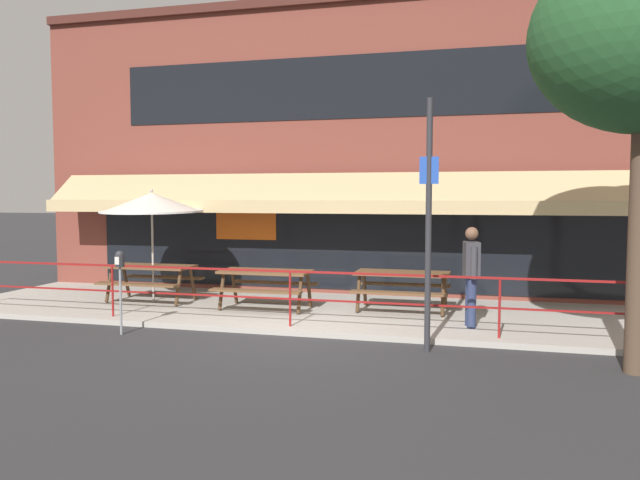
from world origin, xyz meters
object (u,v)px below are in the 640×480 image
Objects in this scene: pedestrian_walking at (471,271)px; parking_meter_near at (120,267)px; picnic_table_centre at (266,278)px; picnic_table_right at (402,280)px; picnic_table_left at (151,273)px; street_sign_pole at (429,223)px; patio_umbrella_left at (152,203)px.

pedestrian_walking is 1.20× the size of parking_meter_near.
pedestrian_walking reaches higher than picnic_table_centre.
picnic_table_right is 1.27× the size of parking_meter_near.
picnic_table_centre is 1.27× the size of parking_meter_near.
pedestrian_walking is at bearing -10.03° from picnic_table_centre.
picnic_table_left is at bearing 172.21° from pedestrian_walking.
pedestrian_walking is 1.85m from street_sign_pole.
picnic_table_centre is (2.64, -0.20, 0.00)m from picnic_table_left.
pedestrian_walking is at bearing 16.30° from parking_meter_near.
picnic_table_left is 1.27× the size of parking_meter_near.
patio_umbrella_left is at bearing 108.89° from parking_meter_near.
parking_meter_near is at bearing -147.29° from picnic_table_right.
picnic_table_centre is at bearing 169.97° from pedestrian_walking.
picnic_table_left is at bearing 175.59° from picnic_table_centre.
picnic_table_right is 0.76× the size of patio_umbrella_left.
picnic_table_centre is at bearing -6.26° from patio_umbrella_left.
parking_meter_near reaches higher than picnic_table_left.
patio_umbrella_left is 1.39× the size of pedestrian_walking.
street_sign_pole is at bearing -111.66° from pedestrian_walking.
picnic_table_left is 6.68m from pedestrian_walking.
patio_umbrella_left is at bearing 171.47° from pedestrian_walking.
pedestrian_walking is at bearing -8.53° from patio_umbrella_left.
picnic_table_right is at bearing 105.12° from street_sign_pole.
pedestrian_walking reaches higher than picnic_table_left.
picnic_table_right is at bearing 2.63° from picnic_table_left.
pedestrian_walking is at bearing -41.05° from picnic_table_right.
pedestrian_walking is (1.32, -1.15, 0.35)m from picnic_table_right.
parking_meter_near is (-5.70, -1.67, 0.09)m from pedestrian_walking.
pedestrian_walking is at bearing 68.34° from street_sign_pole.
patio_umbrella_left is at bearing -178.30° from picnic_table_right.
picnic_table_right is (5.29, 0.24, 0.00)m from picnic_table_left.
street_sign_pole reaches higher than patio_umbrella_left.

